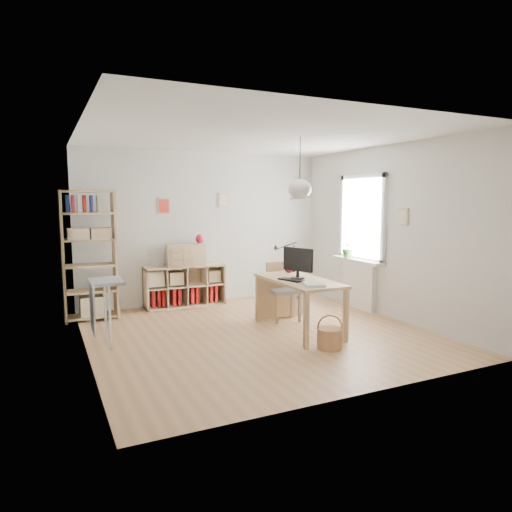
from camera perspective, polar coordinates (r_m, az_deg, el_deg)
name	(u,v)px	position (r m, az deg, el deg)	size (l,w,h in m)	color
ground	(259,333)	(6.47, 0.34, -9.62)	(4.50, 4.50, 0.00)	tan
room_shell	(300,189)	(6.33, 5.49, 8.34)	(4.50, 4.50, 4.50)	silver
window_unit	(363,218)	(7.90, 13.17, 4.64)	(0.07, 1.16, 1.46)	white
radiator	(359,285)	(8.01, 12.74, -3.61)	(0.10, 0.80, 0.80)	white
windowsill	(357,261)	(7.91, 12.54, -0.58)	(0.22, 1.20, 0.06)	white
desk	(299,286)	(6.44, 5.35, -3.71)	(0.70, 1.50, 0.75)	tan
cube_shelf	(183,289)	(8.13, -9.06, -4.09)	(1.40, 0.38, 0.72)	tan
tall_bookshelf	(89,250)	(7.46, -20.18, 0.71)	(0.80, 0.38, 2.00)	tan
side_table	(101,294)	(6.09, -18.79, -4.56)	(0.40, 0.55, 0.85)	gray
chair	(282,287)	(7.10, 3.31, -3.92)	(0.48, 0.48, 0.89)	gray
wicker_basket	(330,338)	(5.86, 9.18, -10.03)	(0.31, 0.31, 0.44)	#976B44
storage_chest	(287,303)	(7.56, 3.92, -5.84)	(0.53, 0.59, 0.53)	#B9B8B4
monitor	(298,261)	(6.42, 5.26, -0.67)	(0.21, 0.49, 0.44)	black
keyboard	(291,280)	(6.30, 4.37, -2.99)	(0.14, 0.38, 0.02)	black
task_lamp	(284,254)	(6.89, 3.53, 0.30)	(0.41, 0.15, 0.44)	black
yarn_ball	(289,268)	(6.95, 4.12, -1.51)	(0.15, 0.15, 0.15)	#440911
paper_tray	(314,284)	(5.97, 7.22, -3.52)	(0.25, 0.31, 0.03)	white
drawer_chest	(186,255)	(8.01, -8.74, 0.15)	(0.65, 0.30, 0.37)	tan
red_vase	(200,239)	(8.06, -7.07, 2.13)	(0.14, 0.14, 0.16)	maroon
potted_plant	(348,248)	(8.07, 11.39, 1.01)	(0.30, 0.26, 0.34)	#326024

